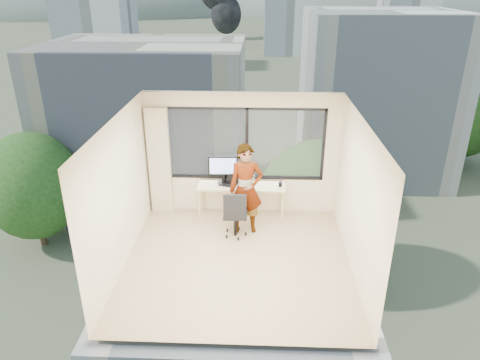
# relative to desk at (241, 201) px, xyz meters

# --- Properties ---
(floor) EXTENTS (4.00, 4.00, 0.01)m
(floor) POSITION_rel_desk_xyz_m (0.00, -1.66, -0.38)
(floor) COLOR tan
(floor) RESTS_ON ground
(ceiling) EXTENTS (4.00, 4.00, 0.01)m
(ceiling) POSITION_rel_desk_xyz_m (0.00, -1.66, 2.23)
(ceiling) COLOR white
(ceiling) RESTS_ON ground
(wall_front) EXTENTS (4.00, 0.01, 2.60)m
(wall_front) POSITION_rel_desk_xyz_m (0.00, -3.66, 0.93)
(wall_front) COLOR beige
(wall_front) RESTS_ON ground
(wall_left) EXTENTS (0.01, 4.00, 2.60)m
(wall_left) POSITION_rel_desk_xyz_m (-2.00, -1.66, 0.93)
(wall_left) COLOR beige
(wall_left) RESTS_ON ground
(wall_right) EXTENTS (0.01, 4.00, 2.60)m
(wall_right) POSITION_rel_desk_xyz_m (2.00, -1.66, 0.93)
(wall_right) COLOR beige
(wall_right) RESTS_ON ground
(window_wall) EXTENTS (3.30, 0.16, 1.55)m
(window_wall) POSITION_rel_desk_xyz_m (0.05, 0.34, 1.15)
(window_wall) COLOR black
(window_wall) RESTS_ON ground
(curtain) EXTENTS (0.45, 0.14, 2.30)m
(curtain) POSITION_rel_desk_xyz_m (-1.72, 0.22, 0.77)
(curtain) COLOR beige
(curtain) RESTS_ON floor
(desk) EXTENTS (1.80, 0.60, 0.75)m
(desk) POSITION_rel_desk_xyz_m (0.00, 0.00, 0.00)
(desk) COLOR #CFBB8A
(desk) RESTS_ON floor
(chair) EXTENTS (0.52, 0.52, 1.01)m
(chair) POSITION_rel_desk_xyz_m (-0.09, -0.76, 0.13)
(chair) COLOR black
(chair) RESTS_ON floor
(person) EXTENTS (0.71, 0.51, 1.81)m
(person) POSITION_rel_desk_xyz_m (0.11, -0.55, 0.53)
(person) COLOR #2D2D33
(person) RESTS_ON floor
(monitor) EXTENTS (0.61, 0.15, 0.61)m
(monitor) POSITION_rel_desk_xyz_m (-0.38, 0.06, 0.68)
(monitor) COLOR black
(monitor) RESTS_ON desk
(game_console) EXTENTS (0.41, 0.38, 0.08)m
(game_console) POSITION_rel_desk_xyz_m (0.07, 0.25, 0.42)
(game_console) COLOR white
(game_console) RESTS_ON desk
(laptop) EXTENTS (0.45, 0.46, 0.23)m
(laptop) POSITION_rel_desk_xyz_m (-0.27, -0.01, 0.49)
(laptop) COLOR black
(laptop) RESTS_ON desk
(cellphone) EXTENTS (0.13, 0.09, 0.01)m
(cellphone) POSITION_rel_desk_xyz_m (-0.19, -0.08, 0.38)
(cellphone) COLOR black
(cellphone) RESTS_ON desk
(pen_cup) EXTENTS (0.08, 0.08, 0.09)m
(pen_cup) POSITION_rel_desk_xyz_m (0.80, -0.05, 0.42)
(pen_cup) COLOR black
(pen_cup) RESTS_ON desk
(handbag) EXTENTS (0.26, 0.13, 0.20)m
(handbag) POSITION_rel_desk_xyz_m (0.13, 0.20, 0.47)
(handbag) COLOR #0C4D42
(handbag) RESTS_ON desk
(exterior_ground) EXTENTS (400.00, 400.00, 0.04)m
(exterior_ground) POSITION_rel_desk_xyz_m (0.00, 118.34, -14.38)
(exterior_ground) COLOR #515B3D
(exterior_ground) RESTS_ON ground
(near_bldg_a) EXTENTS (16.00, 12.00, 14.00)m
(near_bldg_a) POSITION_rel_desk_xyz_m (-9.00, 28.34, -7.38)
(near_bldg_a) COLOR beige
(near_bldg_a) RESTS_ON exterior_ground
(near_bldg_b) EXTENTS (14.00, 13.00, 16.00)m
(near_bldg_b) POSITION_rel_desk_xyz_m (12.00, 36.34, -6.38)
(near_bldg_b) COLOR white
(near_bldg_b) RESTS_ON exterior_ground
(far_tower_a) EXTENTS (14.00, 14.00, 28.00)m
(far_tower_a) POSITION_rel_desk_xyz_m (-35.00, 93.34, -0.38)
(far_tower_a) COLOR silver
(far_tower_a) RESTS_ON exterior_ground
(far_tower_c) EXTENTS (15.00, 15.00, 26.00)m
(far_tower_c) POSITION_rel_desk_xyz_m (45.00, 138.34, -1.38)
(far_tower_c) COLOR silver
(far_tower_c) RESTS_ON exterior_ground
(far_tower_d) EXTENTS (16.00, 14.00, 22.00)m
(far_tower_d) POSITION_rel_desk_xyz_m (-60.00, 148.34, -3.38)
(far_tower_d) COLOR silver
(far_tower_d) RESTS_ON exterior_ground
(hill_a) EXTENTS (288.00, 216.00, 90.00)m
(hill_a) POSITION_rel_desk_xyz_m (-120.00, 318.34, -14.38)
(hill_a) COLOR slate
(hill_a) RESTS_ON exterior_ground
(hill_b) EXTENTS (300.00, 220.00, 96.00)m
(hill_b) POSITION_rel_desk_xyz_m (100.00, 318.34, -14.38)
(hill_b) COLOR slate
(hill_b) RESTS_ON exterior_ground
(tree_a) EXTENTS (7.00, 7.00, 8.00)m
(tree_a) POSITION_rel_desk_xyz_m (-16.00, 20.34, -10.38)
(tree_a) COLOR #1F4416
(tree_a) RESTS_ON exterior_ground
(tree_b) EXTENTS (7.60, 7.60, 9.00)m
(tree_b) POSITION_rel_desk_xyz_m (4.00, 16.34, -9.88)
(tree_b) COLOR #1F4416
(tree_b) RESTS_ON exterior_ground
(tree_c) EXTENTS (8.40, 8.40, 10.00)m
(tree_c) POSITION_rel_desk_xyz_m (22.00, 38.34, -9.38)
(tree_c) COLOR #1F4416
(tree_c) RESTS_ON exterior_ground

